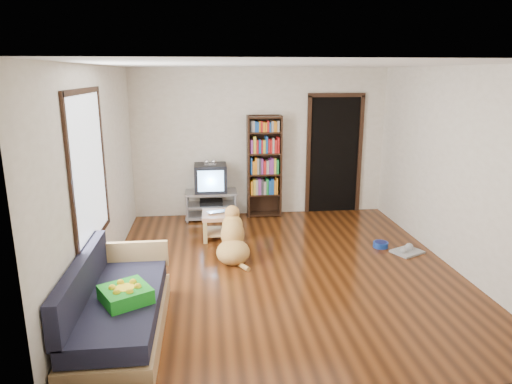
{
  "coord_description": "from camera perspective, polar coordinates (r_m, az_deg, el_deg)",
  "views": [
    {
      "loc": [
        -0.95,
        -5.51,
        2.5
      ],
      "look_at": [
        -0.29,
        0.58,
        0.9
      ],
      "focal_mm": 32.0,
      "sensor_mm": 36.0,
      "label": 1
    }
  ],
  "objects": [
    {
      "name": "crt_tv",
      "position": [
        7.98,
        -5.7,
        1.83
      ],
      "size": [
        0.55,
        0.52,
        0.58
      ],
      "color": "black",
      "rests_on": "tv_stand"
    },
    {
      "name": "sofa",
      "position": [
        4.79,
        -17.06,
        -13.96
      ],
      "size": [
        0.8,
        1.8,
        0.8
      ],
      "color": "tan",
      "rests_on": "ground"
    },
    {
      "name": "dog",
      "position": [
        6.34,
        -2.91,
        -6.02
      ],
      "size": [
        0.48,
        0.9,
        0.74
      ],
      "color": "#D5AB52",
      "rests_on": "ground"
    },
    {
      "name": "tv_stand",
      "position": [
        8.08,
        -5.61,
        -1.48
      ],
      "size": [
        0.9,
        0.45,
        0.5
      ],
      "color": "#99999E",
      "rests_on": "ground"
    },
    {
      "name": "grey_rag",
      "position": [
        6.96,
        18.36,
        -7.09
      ],
      "size": [
        0.5,
        0.46,
        0.03
      ],
      "primitive_type": "cube",
      "rotation": [
        0.0,
        0.0,
        0.45
      ],
      "color": "#A2A2A2",
      "rests_on": "ground"
    },
    {
      "name": "wall_back",
      "position": [
        8.16,
        0.55,
        6.16
      ],
      "size": [
        4.5,
        0.0,
        4.5
      ],
      "primitive_type": "plane",
      "rotation": [
        1.57,
        0.0,
        0.0
      ],
      "color": "silver",
      "rests_on": "ground"
    },
    {
      "name": "green_cushion",
      "position": [
        4.55,
        -15.99,
        -12.2
      ],
      "size": [
        0.56,
        0.56,
        0.14
      ],
      "primitive_type": "cube",
      "rotation": [
        0.0,
        0.0,
        0.52
      ],
      "color": "green",
      "rests_on": "sofa"
    },
    {
      "name": "wall_left",
      "position": [
        5.79,
        -19.04,
        1.85
      ],
      "size": [
        0.0,
        5.0,
        5.0
      ],
      "primitive_type": "plane",
      "rotation": [
        1.57,
        0.0,
        1.57
      ],
      "color": "silver",
      "rests_on": "ground"
    },
    {
      "name": "window",
      "position": [
        5.27,
        -20.19,
        2.77
      ],
      "size": [
        0.03,
        1.46,
        1.7
      ],
      "color": "white",
      "rests_on": "wall_left"
    },
    {
      "name": "ground",
      "position": [
        6.13,
        3.31,
        -9.48
      ],
      "size": [
        5.0,
        5.0,
        0.0
      ],
      "primitive_type": "plane",
      "color": "#5D2C0F",
      "rests_on": "ground"
    },
    {
      "name": "wall_front",
      "position": [
        3.38,
        10.66,
        -6.44
      ],
      "size": [
        4.5,
        0.0,
        4.5
      ],
      "primitive_type": "plane",
      "rotation": [
        -1.57,
        0.0,
        0.0
      ],
      "color": "silver",
      "rests_on": "ground"
    },
    {
      "name": "doorway",
      "position": [
        8.43,
        9.74,
        4.98
      ],
      "size": [
        1.03,
        0.05,
        2.19
      ],
      "color": "black",
      "rests_on": "wall_back"
    },
    {
      "name": "wall_right",
      "position": [
        6.49,
        23.52,
        2.74
      ],
      "size": [
        0.0,
        5.0,
        5.0
      ],
      "primitive_type": "plane",
      "rotation": [
        1.57,
        0.0,
        -1.57
      ],
      "color": "silver",
      "rests_on": "ground"
    },
    {
      "name": "coffee_table",
      "position": [
        7.14,
        -4.51,
        -3.55
      ],
      "size": [
        0.55,
        0.55,
        0.4
      ],
      "color": "tan",
      "rests_on": "ground"
    },
    {
      "name": "ceiling",
      "position": [
        5.6,
        3.72,
        15.61
      ],
      "size": [
        5.0,
        5.0,
        0.0
      ],
      "primitive_type": "plane",
      "rotation": [
        3.14,
        0.0,
        0.0
      ],
      "color": "white",
      "rests_on": "ground"
    },
    {
      "name": "laptop",
      "position": [
        7.07,
        -4.52,
        -2.6
      ],
      "size": [
        0.4,
        0.33,
        0.03
      ],
      "primitive_type": "imported",
      "rotation": [
        0.0,
        0.0,
        0.37
      ],
      "color": "#B6B7BB",
      "rests_on": "coffee_table"
    },
    {
      "name": "bookshelf",
      "position": [
        8.06,
        1.03,
        3.9
      ],
      "size": [
        0.6,
        0.3,
        1.8
      ],
      "color": "black",
      "rests_on": "ground"
    },
    {
      "name": "dog_bowl",
      "position": [
        7.05,
        15.31,
        -6.36
      ],
      "size": [
        0.22,
        0.22,
        0.08
      ],
      "primitive_type": "cylinder",
      "color": "navy",
      "rests_on": "ground"
    }
  ]
}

